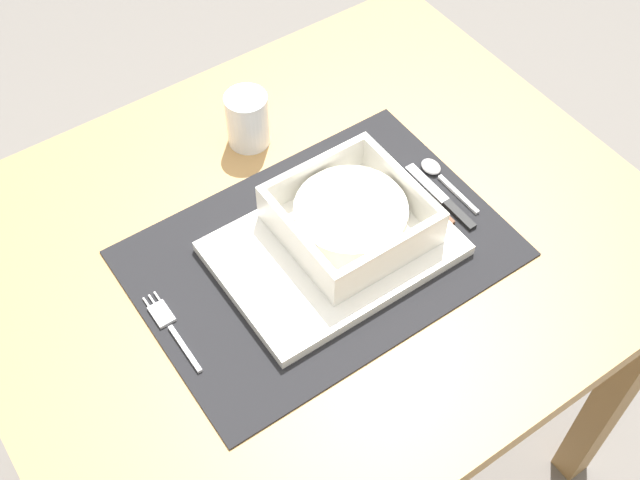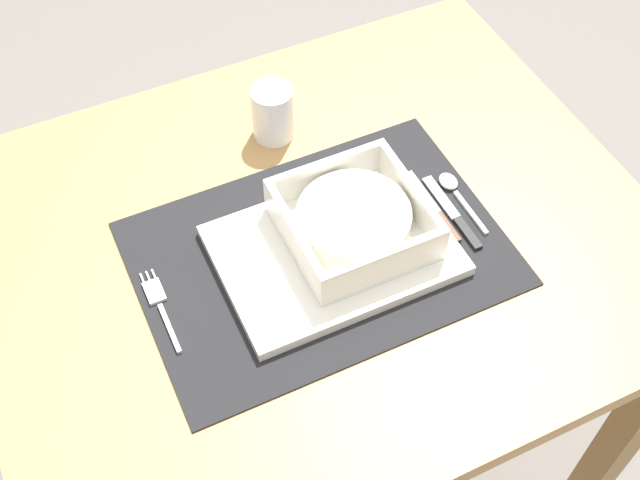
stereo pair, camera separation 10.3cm
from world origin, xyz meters
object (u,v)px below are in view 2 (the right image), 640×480
(dining_table, at_px, (316,279))
(spoon, at_px, (454,189))
(fork, at_px, (159,304))
(drinking_glass, at_px, (273,114))
(bread_knife, at_px, (435,211))
(butter_knife, at_px, (455,217))
(porridge_bowl, at_px, (354,222))

(dining_table, bearing_deg, spoon, -4.14)
(fork, height_order, drinking_glass, drinking_glass)
(dining_table, bearing_deg, bread_knife, -12.93)
(fork, bearing_deg, dining_table, 5.27)
(butter_knife, xyz_separation_m, bread_knife, (-0.02, 0.02, 0.00))
(fork, distance_m, butter_knife, 0.41)
(spoon, height_order, butter_knife, spoon)
(porridge_bowl, xyz_separation_m, fork, (-0.26, 0.01, -0.04))
(dining_table, xyz_separation_m, drinking_glass, (0.02, 0.20, 0.14))
(fork, relative_size, bread_knife, 0.96)
(porridge_bowl, distance_m, drinking_glass, 0.23)
(dining_table, height_order, butter_knife, butter_knife)
(bread_knife, bearing_deg, drinking_glass, 114.83)
(dining_table, relative_size, butter_knife, 6.51)
(dining_table, height_order, porridge_bowl, porridge_bowl)
(spoon, distance_m, butter_knife, 0.05)
(dining_table, height_order, drinking_glass, drinking_glass)
(bread_knife, xyz_separation_m, drinking_glass, (-0.14, 0.23, 0.03))
(dining_table, distance_m, drinking_glass, 0.25)
(bread_knife, bearing_deg, porridge_bowl, 172.20)
(butter_knife, height_order, drinking_glass, drinking_glass)
(drinking_glass, bearing_deg, fork, -138.72)
(dining_table, xyz_separation_m, fork, (-0.22, -0.02, 0.11))
(butter_knife, relative_size, bread_knife, 1.02)
(spoon, xyz_separation_m, butter_knife, (-0.02, -0.04, -0.00))
(dining_table, bearing_deg, fork, -174.80)
(dining_table, height_order, fork, fork)
(bread_knife, distance_m, drinking_glass, 0.27)
(dining_table, distance_m, porridge_bowl, 0.15)
(dining_table, distance_m, spoon, 0.23)
(dining_table, xyz_separation_m, butter_knife, (0.18, -0.06, 0.11))
(porridge_bowl, height_order, bread_knife, porridge_bowl)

